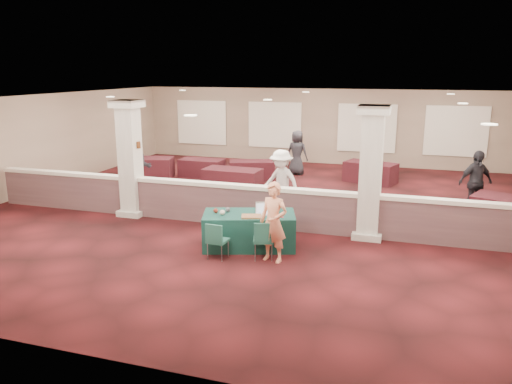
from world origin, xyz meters
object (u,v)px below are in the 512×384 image
(far_table_front_center, at_px, (232,180))
(attendee_c, at_px, (475,183))
(near_table, at_px, (249,230))
(woman, at_px, (273,222))
(attendee_d, at_px, (297,153))
(far_table_front_left, at_px, (147,168))
(far_table_back_left, at_px, (202,168))
(far_table_back_center, at_px, (252,170))
(attendee_b, at_px, (281,181))
(conf_chair_main, at_px, (263,237))
(far_table_back_right, at_px, (370,172))
(attendee_a, at_px, (137,168))
(conf_chair_side, at_px, (216,238))

(far_table_front_center, relative_size, attendee_c, 1.04)
(near_table, distance_m, woman, 1.11)
(far_table_front_center, distance_m, attendee_d, 3.70)
(far_table_front_left, distance_m, attendee_c, 11.36)
(far_table_back_left, bearing_deg, attendee_d, 23.99)
(far_table_back_center, height_order, attendee_b, attendee_b)
(conf_chair_main, xyz_separation_m, far_table_back_center, (-2.79, 7.75, -0.17))
(near_table, relative_size, conf_chair_main, 2.42)
(far_table_front_left, bearing_deg, far_table_back_left, 23.82)
(far_table_back_right, xyz_separation_m, attendee_a, (-6.84, -4.56, 0.60))
(far_table_back_left, bearing_deg, attendee_b, -42.70)
(far_table_front_left, relative_size, attendee_d, 1.10)
(far_table_front_center, relative_size, far_table_back_left, 1.15)
(far_table_front_center, bearing_deg, attendee_a, -145.76)
(far_table_back_right, bearing_deg, far_table_back_center, -170.84)
(near_table, relative_size, attendee_b, 1.15)
(far_table_front_left, height_order, attendee_a, attendee_a)
(conf_chair_main, xyz_separation_m, woman, (0.22, 0.01, 0.35))
(woman, relative_size, far_table_back_left, 1.05)
(attendee_c, bearing_deg, far_table_back_right, 100.62)
(conf_chair_main, distance_m, far_table_front_center, 6.27)
(conf_chair_side, distance_m, attendee_a, 6.05)
(woman, xyz_separation_m, attendee_a, (-5.56, 3.86, 0.10))
(far_table_front_center, height_order, far_table_back_right, far_table_front_center)
(woman, bearing_deg, far_table_back_left, 135.88)
(far_table_back_right, distance_m, attendee_d, 2.96)
(near_table, xyz_separation_m, attendee_a, (-4.79, 3.20, 0.56))
(conf_chair_side, relative_size, attendee_c, 0.45)
(attendee_b, distance_m, attendee_c, 5.45)
(far_table_back_center, bearing_deg, far_table_front_center, -89.89)
(conf_chair_side, height_order, attendee_a, attendee_a)
(far_table_back_left, height_order, attendee_d, attendee_d)
(far_table_back_left, height_order, attendee_b, attendee_b)
(conf_chair_main, height_order, attendee_d, attendee_d)
(conf_chair_side, relative_size, woman, 0.47)
(far_table_back_right, distance_m, attendee_c, 4.57)
(far_table_front_left, distance_m, attendee_a, 3.12)
(far_table_back_left, distance_m, attendee_a, 3.73)
(attendee_a, height_order, attendee_b, attendee_a)
(near_table, bearing_deg, conf_chair_side, -131.59)
(far_table_front_left, bearing_deg, attendee_a, -65.85)
(far_table_back_center, height_order, attendee_a, attendee_a)
(attendee_a, height_order, attendee_c, attendee_a)
(woman, xyz_separation_m, far_table_back_center, (-3.00, 7.73, -0.53))
(attendee_c, height_order, attendee_d, attendee_c)
(conf_chair_main, bearing_deg, attendee_b, 81.26)
(woman, distance_m, far_table_back_right, 8.54)
(attendee_c, xyz_separation_m, attendee_d, (-6.01, 3.82, -0.05))
(conf_chair_side, distance_m, far_table_back_left, 8.64)
(attendee_c, relative_size, attendee_d, 1.06)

